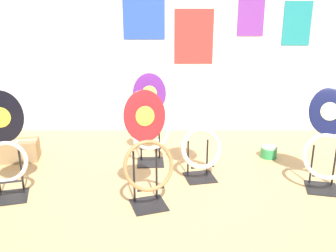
% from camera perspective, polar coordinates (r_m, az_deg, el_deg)
% --- Properties ---
extents(ground_plane, '(14.00, 14.00, 0.00)m').
position_cam_1_polar(ground_plane, '(2.85, 2.25, -16.28)').
color(ground_plane, tan).
extents(wall_back, '(8.00, 0.07, 2.60)m').
position_cam_1_polar(wall_back, '(4.81, 1.36, 14.32)').
color(wall_back, silver).
rests_on(wall_back, ground_plane).
extents(toilet_seat_display_purple_note, '(0.41, 0.29, 0.95)m').
position_cam_1_polar(toilet_seat_display_purple_note, '(3.87, -2.77, 0.55)').
color(toilet_seat_display_purple_note, black).
rests_on(toilet_seat_display_purple_note, ground_plane).
extents(toilet_seat_display_jazz_black, '(0.38, 0.34, 0.95)m').
position_cam_1_polar(toilet_seat_display_jazz_black, '(3.43, -23.65, -3.39)').
color(toilet_seat_display_jazz_black, black).
rests_on(toilet_seat_display_jazz_black, ground_plane).
extents(toilet_seat_display_white_plain, '(0.43, 0.36, 0.88)m').
position_cam_1_polar(toilet_seat_display_white_plain, '(3.56, 4.96, -2.10)').
color(toilet_seat_display_white_plain, black).
rests_on(toilet_seat_display_white_plain, ground_plane).
extents(toilet_seat_display_navy_moon, '(0.45, 0.41, 0.91)m').
position_cam_1_polar(toilet_seat_display_navy_moon, '(3.61, 23.12, -2.41)').
color(toilet_seat_display_navy_moon, black).
rests_on(toilet_seat_display_navy_moon, ground_plane).
extents(toilet_seat_display_crimson_swirl, '(0.45, 0.35, 0.97)m').
position_cam_1_polar(toilet_seat_display_crimson_swirl, '(3.03, -3.14, -4.44)').
color(toilet_seat_display_crimson_swirl, black).
rests_on(toilet_seat_display_crimson_swirl, ground_plane).
extents(paint_can, '(0.18, 0.18, 0.13)m').
position_cam_1_polar(paint_can, '(4.28, 15.11, -3.77)').
color(paint_can, '#2D8E4C').
rests_on(paint_can, ground_plane).
extents(storage_box, '(0.49, 0.31, 0.22)m').
position_cam_1_polar(storage_box, '(4.36, -22.11, -3.46)').
color(storage_box, '#93754C').
rests_on(storage_box, ground_plane).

